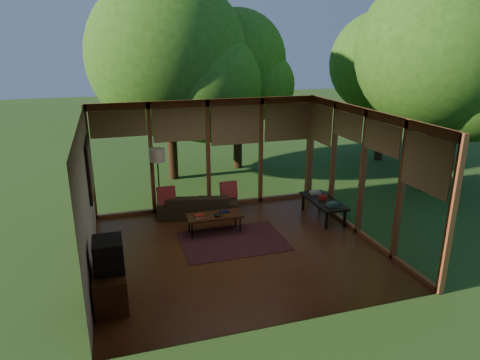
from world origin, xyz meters
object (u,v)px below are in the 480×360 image
object	(u,v)px
coffee_table	(214,216)
side_console	(323,202)
media_cabinet	(110,286)
floor_lamp	(157,159)
sofa	(198,204)
television	(108,255)

from	to	relation	value
coffee_table	side_console	bearing A→B (deg)	1.16
media_cabinet	floor_lamp	size ratio (longest dim) A/B	0.61
floor_lamp	coffee_table	size ratio (longest dim) A/B	1.38
sofa	side_console	world-z (taller)	sofa
media_cabinet	floor_lamp	distance (m)	3.81
media_cabinet	television	distance (m)	0.55
side_console	coffee_table	bearing A→B (deg)	-178.84
media_cabinet	coffee_table	world-z (taller)	media_cabinet
television	media_cabinet	bearing A→B (deg)	180.00
media_cabinet	coffee_table	size ratio (longest dim) A/B	0.83
sofa	television	size ratio (longest dim) A/B	3.45
television	side_console	xyz separation A→B (m)	(4.85, 2.13, -0.44)
floor_lamp	side_console	distance (m)	4.01
sofa	floor_lamp	distance (m)	1.45
media_cabinet	coffee_table	xyz separation A→B (m)	(2.22, 2.07, 0.09)
sofa	coffee_table	world-z (taller)	sofa
floor_lamp	side_console	size ratio (longest dim) A/B	1.18
sofa	floor_lamp	xyz separation A→B (m)	(-0.87, 0.27, 1.13)
sofa	side_console	xyz separation A→B (m)	(2.79, -1.04, 0.13)
sofa	side_console	bearing A→B (deg)	172.35
television	floor_lamp	bearing A→B (deg)	70.89
media_cabinet	side_console	size ratio (longest dim) A/B	0.71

